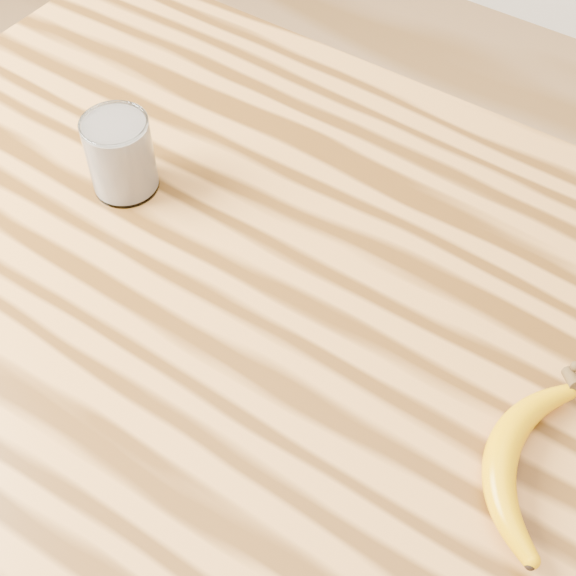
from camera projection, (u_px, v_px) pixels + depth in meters
The scene contains 3 objects.
table at pixel (279, 351), 0.98m from camera, with size 1.20×0.80×0.90m.
smoothie_glass at pixel (120, 155), 0.93m from camera, with size 0.08×0.08×0.10m.
banana at pixel (501, 453), 0.74m from camera, with size 0.10×0.26×0.03m, color #DC9700, non-canonical shape.
Camera 1 is at (0.32, -0.44, 1.59)m, focal length 50.00 mm.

